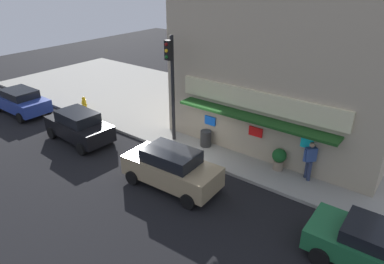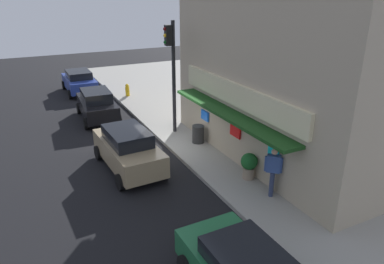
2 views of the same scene
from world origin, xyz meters
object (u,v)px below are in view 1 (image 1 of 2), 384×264
parked_car_black (79,126)px  parked_car_blue (21,101)px  parked_car_tan (171,168)px  fire_hydrant (84,103)px  trash_can (206,138)px  potted_plant_by_doorway (206,124)px  potted_plant_by_window (279,158)px  parked_car_green (383,250)px  pedestrian (310,159)px  traffic_light (171,76)px

parked_car_black → parked_car_blue: bearing=178.6°
parked_car_black → parked_car_tan: size_ratio=0.96×
fire_hydrant → trash_can: bearing=3.7°
potted_plant_by_doorway → potted_plant_by_window: bearing=-12.2°
parked_car_green → parked_car_black: bearing=-179.4°
potted_plant_by_doorway → parked_car_green: 10.80m
trash_can → potted_plant_by_doorway: 1.45m
potted_plant_by_window → parked_car_blue: parked_car_blue is taller
fire_hydrant → parked_car_green: 18.63m
parked_car_black → fire_hydrant: bearing=140.4°
fire_hydrant → parked_car_green: (18.44, -2.68, 0.23)m
potted_plant_by_doorway → parked_car_black: 6.94m
parked_car_green → parked_car_tan: (-8.17, -0.42, 0.11)m
trash_can → potted_plant_by_window: potted_plant_by_window is taller
pedestrian → parked_car_black: bearing=-162.4°
parked_car_blue → parked_car_tan: 13.21m
parked_car_blue → fire_hydrant: bearing=42.4°
trash_can → parked_car_tan: parked_car_tan is taller
trash_can → parked_car_green: 9.59m
fire_hydrant → potted_plant_by_window: bearing=3.1°
fire_hydrant → parked_car_tan: parked_car_tan is taller
parked_car_green → parked_car_tan: bearing=-177.0°
potted_plant_by_window → fire_hydrant: bearing=-176.9°
potted_plant_by_window → parked_car_green: (4.99, -3.41, 0.03)m
fire_hydrant → parked_car_black: bearing=-39.6°
parked_car_black → parked_car_blue: size_ratio=1.01×
parked_car_green → parked_car_tan: parked_car_tan is taller
pedestrian → parked_car_black: pedestrian is taller
traffic_light → pedestrian: 7.67m
pedestrian → traffic_light: bearing=-174.6°
potted_plant_by_doorway → parked_car_green: parked_car_green is taller
traffic_light → potted_plant_by_window: size_ratio=5.28×
trash_can → parked_car_black: (-6.00, -3.44, 0.29)m
fire_hydrant → parked_car_tan: size_ratio=0.19×
fire_hydrant → pedestrian: (14.81, 0.77, 0.61)m
fire_hydrant → trash_can: (9.43, 0.61, 0.03)m
pedestrian → parked_car_blue: size_ratio=0.43×
trash_can → pedestrian: (5.38, 0.16, 0.58)m
fire_hydrant → traffic_light: bearing=0.7°
potted_plant_by_doorway → parked_car_black: parked_car_black is taller
potted_plant_by_doorway → trash_can: bearing=-54.8°
pedestrian → parked_car_tan: pedestrian is taller
pedestrian → potted_plant_by_window: 1.42m
pedestrian → parked_car_tan: 5.98m
parked_car_blue → pedestrian: bearing=11.0°
traffic_light → parked_car_blue: bearing=-165.2°
traffic_light → fire_hydrant: size_ratio=6.68×
potted_plant_by_doorway → parked_car_tan: 5.17m
fire_hydrant → potted_plant_by_doorway: potted_plant_by_doorway is taller
potted_plant_by_window → parked_car_green: 6.05m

